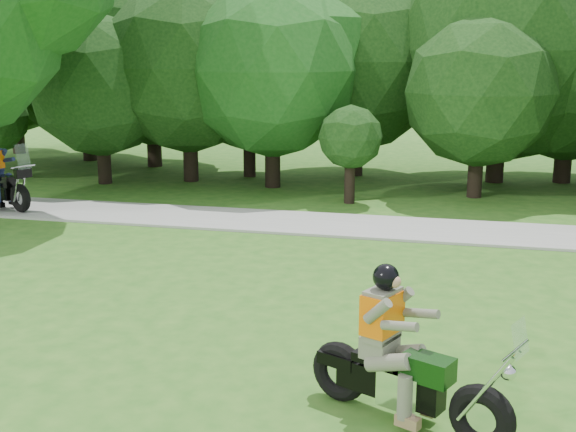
# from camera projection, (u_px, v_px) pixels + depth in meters

# --- Properties ---
(ground) EXTENTS (100.00, 100.00, 0.00)m
(ground) POSITION_uv_depth(u_px,v_px,m) (320.00, 378.00, 9.07)
(ground) COLOR #2B641C
(ground) RESTS_ON ground
(walkway) EXTENTS (60.00, 2.20, 0.06)m
(walkway) POSITION_uv_depth(u_px,v_px,m) (386.00, 228.00, 16.65)
(walkway) COLOR gray
(walkway) RESTS_ON ground
(tree_line) EXTENTS (39.62, 11.17, 7.44)m
(tree_line) POSITION_uv_depth(u_px,v_px,m) (453.00, 65.00, 21.81)
(tree_line) COLOR black
(tree_line) RESTS_ON ground
(chopper_motorcycle) EXTENTS (2.39, 1.42, 1.78)m
(chopper_motorcycle) POSITION_uv_depth(u_px,v_px,m) (397.00, 365.00, 7.91)
(chopper_motorcycle) COLOR black
(chopper_motorcycle) RESTS_ON ground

